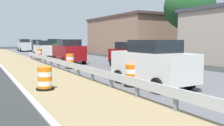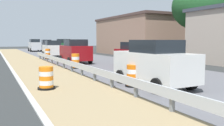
{
  "view_description": "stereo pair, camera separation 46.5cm",
  "coord_description": "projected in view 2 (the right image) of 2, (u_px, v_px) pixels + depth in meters",
  "views": [
    {
      "loc": [
        -2.86,
        0.5,
        2.11
      ],
      "look_at": [
        1.88,
        9.08,
        1.17
      ],
      "focal_mm": 39.02,
      "sensor_mm": 36.0,
      "label": 1
    },
    {
      "loc": [
        -2.45,
        0.29,
        2.11
      ],
      "look_at": [
        1.88,
        9.08,
        1.17
      ],
      "focal_mm": 39.02,
      "sensor_mm": 36.0,
      "label": 2
    }
  ],
  "objects": [
    {
      "name": "traffic_barrel_farther",
      "position": [
        48.0,
        54.0,
        26.43
      ],
      "size": [
        0.64,
        0.64,
        1.12
      ],
      "color": "orange",
      "rests_on": "ground"
    },
    {
      "name": "car_trailing_far_lane",
      "position": [
        154.0,
        63.0,
        10.95
      ],
      "size": [
        2.13,
        4.3,
        2.1
      ],
      "rotation": [
        0.0,
        0.0,
        1.6
      ],
      "color": "silver",
      "rests_on": "ground"
    },
    {
      "name": "car_mid_far_lane",
      "position": [
        136.0,
        55.0,
        18.33
      ],
      "size": [
        1.96,
        4.08,
        1.94
      ],
      "rotation": [
        0.0,
        0.0,
        -1.58
      ],
      "color": "maroon",
      "rests_on": "ground"
    },
    {
      "name": "car_lead_near_lane",
      "position": [
        53.0,
        49.0,
        29.7
      ],
      "size": [
        2.09,
        4.32,
        2.01
      ],
      "rotation": [
        0.0,
        0.0,
        1.55
      ],
      "color": "silver",
      "rests_on": "ground"
    },
    {
      "name": "roadside_shop_far",
      "position": [
        136.0,
        36.0,
        34.65
      ],
      "size": [
        6.49,
        14.66,
        5.33
      ],
      "color": "#93705B",
      "rests_on": "ground"
    },
    {
      "name": "car_distant_b",
      "position": [
        75.0,
        51.0,
        22.0
      ],
      "size": [
        2.14,
        4.29,
        2.13
      ],
      "rotation": [
        0.0,
        0.0,
        1.55
      ],
      "color": "maroon",
      "rests_on": "ground"
    },
    {
      "name": "tree_roadside",
      "position": [
        198.0,
        7.0,
        24.59
      ],
      "size": [
        5.18,
        5.18,
        7.75
      ],
      "color": "brown",
      "rests_on": "ground"
    },
    {
      "name": "traffic_barrel_mid",
      "position": [
        46.0,
        79.0,
        10.37
      ],
      "size": [
        0.74,
        0.74,
        0.97
      ],
      "color": "orange",
      "rests_on": "ground"
    },
    {
      "name": "traffic_barrel_close",
      "position": [
        133.0,
        77.0,
        10.95
      ],
      "size": [
        0.71,
        0.71,
        0.99
      ],
      "color": "orange",
      "rests_on": "ground"
    },
    {
      "name": "car_lead_far_lane",
      "position": [
        35.0,
        45.0,
        43.82
      ],
      "size": [
        1.93,
        4.24,
        2.21
      ],
      "rotation": [
        0.0,
        0.0,
        1.57
      ],
      "color": "silver",
      "rests_on": "ground"
    },
    {
      "name": "traffic_barrel_far",
      "position": [
        76.0,
        62.0,
        17.93
      ],
      "size": [
        0.72,
        0.72,
        1.08
      ],
      "color": "orange",
      "rests_on": "ground"
    },
    {
      "name": "car_trailing_near_lane",
      "position": [
        47.0,
        45.0,
        50.1
      ],
      "size": [
        2.1,
        4.55,
        2.1
      ],
      "rotation": [
        0.0,
        0.0,
        -1.59
      ],
      "color": "black",
      "rests_on": "ground"
    },
    {
      "name": "car_distant_a",
      "position": [
        64.0,
        46.0,
        36.43
      ],
      "size": [
        2.07,
        4.73,
        2.2
      ],
      "rotation": [
        0.0,
        0.0,
        -1.61
      ],
      "color": "#195128",
      "rests_on": "ground"
    }
  ]
}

